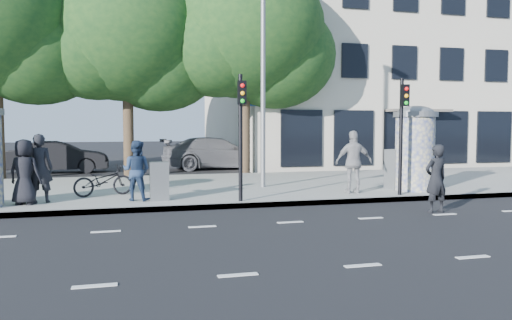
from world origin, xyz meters
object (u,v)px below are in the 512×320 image
object	(u,v)px
ped_c	(136,171)
cabinet_right	(396,169)
ped_a	(24,172)
car_mid	(59,157)
traffic_pole_near	(241,124)
cabinet_left	(159,181)
ped_e	(354,162)
man_road	(436,179)
car_right	(217,153)
bicycle	(103,181)
traffic_pole_far	(402,124)
ped_f	(417,161)
ped_b	(40,168)
ad_column_right	(415,146)
street_lamp	(264,45)

from	to	relation	value
ped_c	cabinet_right	distance (m)	8.11
ped_a	car_mid	distance (m)	10.64
traffic_pole_near	cabinet_left	xyz separation A→B (m)	(-2.12, 0.75, -1.56)
ped_e	cabinet_right	bearing A→B (deg)	-153.83
man_road	car_right	xyz separation A→B (m)	(-3.18, 13.73, -0.07)
cabinet_left	ped_c	bearing A→B (deg)	168.35
ped_c	bicycle	size ratio (longest dim) A/B	0.97
traffic_pole_far	ped_e	size ratio (longest dim) A/B	1.80
traffic_pole_far	cabinet_left	xyz separation A→B (m)	(-6.92, 0.75, -1.56)
cabinet_right	cabinet_left	bearing A→B (deg)	165.02
man_road	car_right	distance (m)	14.10
ped_f	traffic_pole_near	bearing A→B (deg)	10.54
traffic_pole_near	traffic_pole_far	bearing A→B (deg)	0.00
ped_b	traffic_pole_near	bearing A→B (deg)	172.49
ped_e	man_road	xyz separation A→B (m)	(0.90, -2.82, -0.23)
traffic_pole_near	ped_c	world-z (taller)	traffic_pole_near
man_road	ped_a	bearing A→B (deg)	-22.95
ad_column_right	street_lamp	bearing A→B (deg)	156.27
car_mid	traffic_pole_far	bearing A→B (deg)	-138.23
ped_a	ped_e	xyz separation A→B (m)	(9.16, -0.10, 0.10)
traffic_pole_near	cabinet_right	xyz separation A→B (m)	(5.38, 1.31, -1.44)
ad_column_right	ped_f	distance (m)	0.54
cabinet_left	car_mid	bearing A→B (deg)	108.45
car_mid	ped_e	bearing A→B (deg)	-139.53
bicycle	traffic_pole_near	bearing A→B (deg)	-136.34
street_lamp	cabinet_right	bearing A→B (deg)	-21.08
ad_column_right	traffic_pole_near	size ratio (longest dim) A/B	0.78
cabinet_left	car_mid	xyz separation A→B (m)	(-3.93, 10.71, 0.06)
street_lamp	ad_column_right	bearing A→B (deg)	-23.73
traffic_pole_far	street_lamp	size ratio (longest dim) A/B	0.42
traffic_pole_far	bicycle	size ratio (longest dim) A/B	2.01
traffic_pole_near	street_lamp	world-z (taller)	street_lamp
ad_column_right	ped_c	xyz separation A→B (m)	(-8.52, -0.05, -0.57)
cabinet_right	traffic_pole_far	bearing A→B (deg)	-133.19
traffic_pole_near	ped_f	world-z (taller)	traffic_pole_near
ped_b	ped_e	bearing A→B (deg)	-177.85
bicycle	ped_e	bearing A→B (deg)	-117.44
ped_c	street_lamp	bearing A→B (deg)	-129.48
ped_f	street_lamp	bearing A→B (deg)	-20.76
street_lamp	cabinet_left	size ratio (longest dim) A/B	7.66
ped_b	car_right	size ratio (longest dim) A/B	0.33
ped_e	car_right	size ratio (longest dim) A/B	0.35
traffic_pole_near	ped_f	size ratio (longest dim) A/B	1.87
traffic_pole_far	street_lamp	distance (m)	5.12
car_mid	car_right	bearing A→B (deg)	-90.12
traffic_pole_far	bicycle	xyz separation A→B (m)	(-8.43, 1.98, -1.64)
traffic_pole_far	ped_c	xyz separation A→B (m)	(-7.52, 0.86, -1.26)
man_road	ped_c	bearing A→B (deg)	-28.78
cabinet_left	car_right	distance (m)	11.45
traffic_pole_far	ped_b	world-z (taller)	traffic_pole_far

